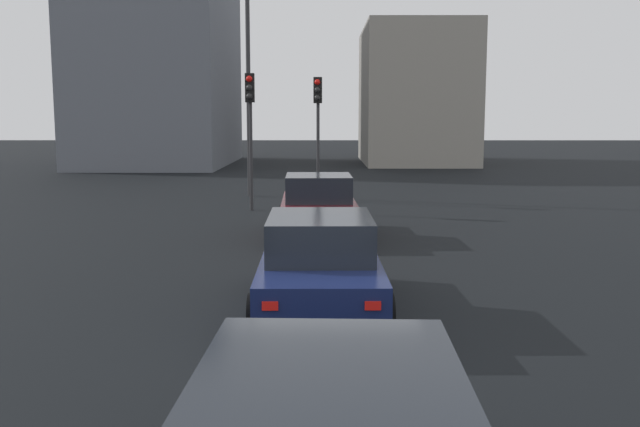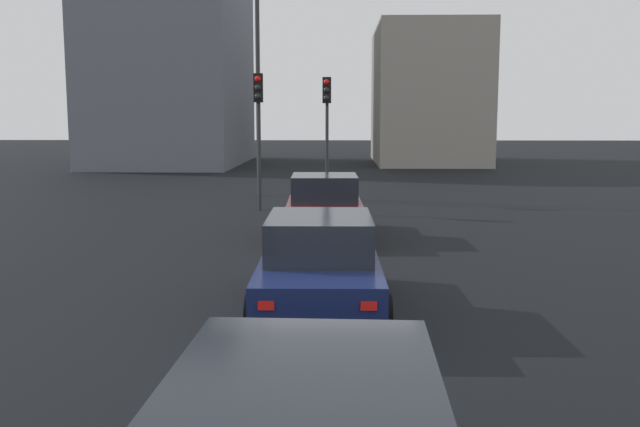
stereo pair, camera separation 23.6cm
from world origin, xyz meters
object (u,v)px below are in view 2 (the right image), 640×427
object	(u,v)px
car_navy_second	(320,265)
street_lamp_kerbside	(258,69)
car_maroon_lead	(324,207)
traffic_light_near_right	(327,113)
traffic_light_near_left	(259,113)

from	to	relation	value
car_navy_second	street_lamp_kerbside	bearing A→B (deg)	8.93
car_maroon_lead	traffic_light_near_right	xyz separation A→B (m)	(7.56, 0.07, 2.37)
traffic_light_near_right	street_lamp_kerbside	distance (m)	3.43
car_navy_second	street_lamp_kerbside	world-z (taller)	street_lamp_kerbside
car_maroon_lead	traffic_light_near_right	distance (m)	7.92
traffic_light_near_left	traffic_light_near_right	world-z (taller)	traffic_light_near_right
car_maroon_lead	street_lamp_kerbside	world-z (taller)	street_lamp_kerbside
street_lamp_kerbside	traffic_light_near_left	bearing A→B (deg)	-173.50
car_navy_second	street_lamp_kerbside	size ratio (longest dim) A/B	0.57
car_navy_second	traffic_light_near_right	distance (m)	14.63
car_navy_second	traffic_light_near_right	size ratio (longest dim) A/B	1.05
traffic_light_near_right	car_maroon_lead	bearing A→B (deg)	7.64
car_maroon_lead	traffic_light_near_right	world-z (taller)	traffic_light_near_right
traffic_light_near_left	street_lamp_kerbside	size ratio (longest dim) A/B	0.53
traffic_light_near_left	traffic_light_near_right	xyz separation A→B (m)	(2.56, -2.12, 0.01)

